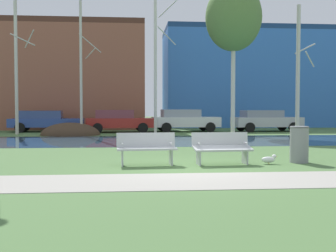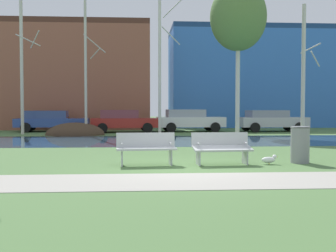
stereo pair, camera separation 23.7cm
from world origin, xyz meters
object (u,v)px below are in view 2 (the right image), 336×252
trash_bin (300,144)px  bench_left (146,148)px  seagull (269,160)px  parked_sedan_second_red (123,120)px  parked_wagon_fourth_silver (271,120)px  parked_hatch_third_white (189,120)px  bench_right (222,147)px  parked_van_nearest_blue (51,120)px

trash_bin → bench_left: bearing=-177.6°
seagull → parked_sedan_second_red: 16.37m
parked_sedan_second_red → parked_wagon_fourth_silver: 9.80m
bench_left → parked_hatch_third_white: (3.06, 16.18, 0.31)m
trash_bin → bench_right: bearing=-175.3°
bench_left → parked_wagon_fourth_silver: size_ratio=0.35×
parked_hatch_third_white → parked_wagon_fourth_silver: parked_hatch_third_white is taller
bench_right → trash_bin: trash_bin is taller
seagull → parked_sedan_second_red: bearing=106.6°
seagull → parked_wagon_fourth_silver: 16.70m
parked_van_nearest_blue → parked_sedan_second_red: (4.83, -1.10, 0.02)m
trash_bin → parked_sedan_second_red: 16.43m
parked_hatch_third_white → parked_van_nearest_blue: bearing=176.7°
parked_sedan_second_red → parked_hatch_third_white: bearing=7.4°
bench_left → bench_right: 2.05m
parked_van_nearest_blue → bench_right: bearing=-63.9°
bench_right → seagull: bench_right is taller
seagull → parked_van_nearest_blue: (-9.50, 16.78, 0.62)m
parked_hatch_third_white → parked_wagon_fourth_silver: (5.43, -0.36, -0.02)m
bench_left → parked_hatch_third_white: bearing=79.3°
parked_van_nearest_blue → parked_hatch_third_white: parked_hatch_third_white is taller
parked_van_nearest_blue → parked_hatch_third_white: size_ratio=1.08×
parked_hatch_third_white → bench_right: bearing=-93.6°
parked_wagon_fourth_silver → seagull: bearing=-107.9°
trash_bin → parked_hatch_third_white: parked_hatch_third_white is taller
bench_right → parked_van_nearest_blue: (-8.19, 16.72, 0.28)m
parked_van_nearest_blue → parked_hatch_third_white: 9.21m
bench_right → parked_van_nearest_blue: parked_van_nearest_blue is taller
bench_right → parked_wagon_fourth_silver: parked_wagon_fourth_silver is taller
bench_left → parked_sedan_second_red: 15.67m
parked_van_nearest_blue → parked_hatch_third_white: (9.20, -0.54, 0.03)m
parked_van_nearest_blue → parked_wagon_fourth_silver: 14.65m
bench_right → parked_wagon_fourth_silver: 17.09m
trash_bin → seagull: 1.06m
parked_van_nearest_blue → parked_wagon_fourth_silver: parked_wagon_fourth_silver is taller
bench_left → parked_wagon_fourth_silver: parked_wagon_fourth_silver is taller
bench_right → trash_bin: 2.27m
bench_right → bench_left: bearing=180.0°
parked_sedan_second_red → bench_left: bearing=-85.2°
bench_right → trash_bin: bearing=4.7°
bench_left → parked_van_nearest_blue: size_ratio=0.34×
seagull → parked_van_nearest_blue: size_ratio=0.09×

